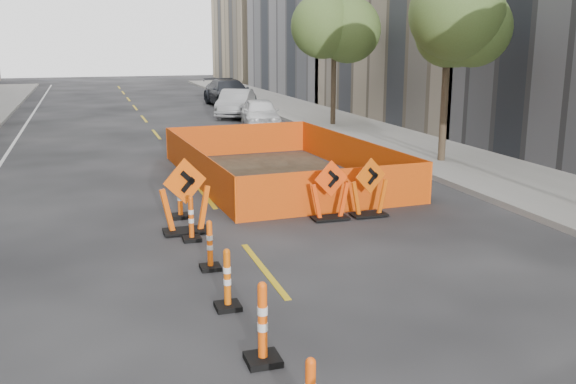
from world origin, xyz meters
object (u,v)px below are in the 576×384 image
object	(u,v)px
chevron_sign_left	(185,196)
parked_car_mid	(236,103)
parked_car_far	(229,93)
channelizer_4	(227,279)
chevron_sign_right	(370,187)
channelizer_5	(210,245)
channelizer_3	(263,323)
channelizer_6	(191,219)
channelizer_7	(180,196)
chevron_sign_center	(330,190)
parked_car_near	(260,113)

from	to	relation	value
chevron_sign_left	parked_car_mid	bearing A→B (deg)	57.54
parked_car_mid	parked_car_far	distance (m)	5.75
channelizer_4	chevron_sign_right	xyz separation A→B (m)	(4.36, 4.28, 0.22)
channelizer_5	channelizer_3	bearing A→B (deg)	-90.06
channelizer_6	channelizer_5	bearing A→B (deg)	-88.50
channelizer_7	parked_car_far	size ratio (longest dim) A/B	0.19
channelizer_6	channelizer_7	bearing A→B (deg)	89.00
channelizer_5	channelizer_7	xyz separation A→B (m)	(-0.02, 3.66, 0.06)
chevron_sign_left	chevron_sign_center	distance (m)	3.37
parked_car_far	channelizer_3	bearing A→B (deg)	-104.21
channelizer_5	parked_car_far	xyz separation A→B (m)	(6.69, 28.95, 0.36)
chevron_sign_left	chevron_sign_center	world-z (taller)	chevron_sign_left
chevron_sign_center	chevron_sign_right	bearing A→B (deg)	-7.25
parked_car_near	parked_car_mid	world-z (taller)	parked_car_mid
channelizer_3	chevron_sign_left	xyz separation A→B (m)	(-0.07, 6.06, 0.27)
parked_car_near	chevron_sign_center	bearing A→B (deg)	-90.67
parked_car_near	channelizer_6	bearing A→B (deg)	-101.13
channelizer_7	parked_car_far	xyz separation A→B (m)	(6.70, 25.29, 0.30)
channelizer_5	parked_car_near	xyz separation A→B (m)	(5.91, 18.39, 0.23)
channelizer_4	parked_car_near	world-z (taller)	parked_car_near
channelizer_7	parked_car_mid	size ratio (longest dim) A/B	0.24
chevron_sign_center	parked_car_far	size ratio (longest dim) A/B	0.25
channelizer_5	parked_car_mid	xyz separation A→B (m)	(5.84, 23.26, 0.27)
channelizer_4	parked_car_near	distance (m)	21.08
channelizer_6	parked_car_mid	distance (m)	22.22
chevron_sign_left	parked_car_mid	world-z (taller)	chevron_sign_left
channelizer_4	chevron_sign_left	world-z (taller)	chevron_sign_left
channelizer_5	chevron_sign_left	size ratio (longest dim) A/B	0.56
channelizer_5	chevron_sign_center	world-z (taller)	chevron_sign_center
channelizer_3	parked_car_mid	world-z (taller)	parked_car_mid
channelizer_6	parked_car_far	bearing A→B (deg)	76.05
channelizer_3	chevron_sign_left	bearing A→B (deg)	90.63
channelizer_4	channelizer_5	bearing A→B (deg)	87.73
channelizer_6	chevron_sign_right	bearing A→B (deg)	8.18
channelizer_6	parked_car_mid	world-z (taller)	parked_car_mid
channelizer_4	channelizer_6	size ratio (longest dim) A/B	1.03
chevron_sign_left	parked_car_far	world-z (taller)	same
channelizer_6	channelizer_3	bearing A→B (deg)	-89.54
channelizer_4	channelizer_7	bearing A→B (deg)	89.41
channelizer_3	channelizer_4	bearing A→B (deg)	92.15
channelizer_3	parked_car_mid	bearing A→B (deg)	77.75
channelizer_6	chevron_sign_center	xyz separation A→B (m)	(3.34, 0.62, 0.23)
channelizer_7	chevron_sign_right	xyz separation A→B (m)	(4.30, -1.21, 0.18)
parked_car_near	channelizer_3	bearing A→B (deg)	-96.36
channelizer_5	chevron_sign_right	size ratio (longest dim) A/B	0.66
chevron_sign_center	parked_car_near	world-z (taller)	chevron_sign_center
channelizer_6	channelizer_7	xyz separation A→B (m)	(0.03, 1.83, 0.05)
channelizer_3	chevron_sign_right	distance (m)	7.47
chevron_sign_right	channelizer_6	bearing A→B (deg)	175.66
channelizer_6	chevron_sign_left	distance (m)	0.67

